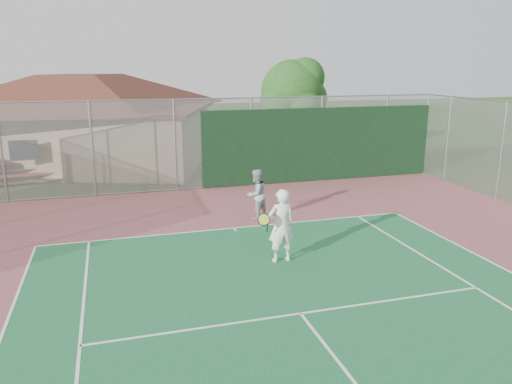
# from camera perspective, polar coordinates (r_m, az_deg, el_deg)

# --- Properties ---
(back_fence) EXTENTS (20.08, 0.11, 3.53)m
(back_fence) POSITION_cam_1_polar(r_m,az_deg,el_deg) (19.88, -0.25, 5.44)
(back_fence) COLOR gray
(back_fence) RESTS_ON ground
(side_fence_right) EXTENTS (0.08, 9.00, 3.50)m
(side_fence_right) POSITION_cam_1_polar(r_m,az_deg,el_deg) (19.86, 26.22, 4.19)
(side_fence_right) COLOR gray
(side_fence_right) RESTS_ON ground
(clubhouse) EXTENTS (13.82, 11.42, 5.12)m
(clubhouse) POSITION_cam_1_polar(r_m,az_deg,el_deg) (25.21, -19.06, 8.71)
(clubhouse) COLOR tan
(clubhouse) RESTS_ON ground
(bleachers) EXTENTS (3.43, 2.24, 1.22)m
(bleachers) POSITION_cam_1_polar(r_m,az_deg,el_deg) (22.92, -24.94, 2.70)
(bleachers) COLOR #B34C29
(bleachers) RESTS_ON ground
(tree) EXTENTS (3.65, 3.46, 5.09)m
(tree) POSITION_cam_1_polar(r_m,az_deg,el_deg) (25.06, 4.37, 11.13)
(tree) COLOR #392515
(tree) RESTS_ON ground
(player_white_front) EXTENTS (1.06, 0.65, 1.84)m
(player_white_front) POSITION_cam_1_polar(r_m,az_deg,el_deg) (12.23, 2.88, -3.93)
(player_white_front) COLOR white
(player_white_front) RESTS_ON ground
(player_grey_back) EXTENTS (0.97, 0.93, 1.58)m
(player_grey_back) POSITION_cam_1_polar(r_m,az_deg,el_deg) (15.62, 0.02, -0.34)
(player_grey_back) COLOR #A5A8AB
(player_grey_back) RESTS_ON ground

